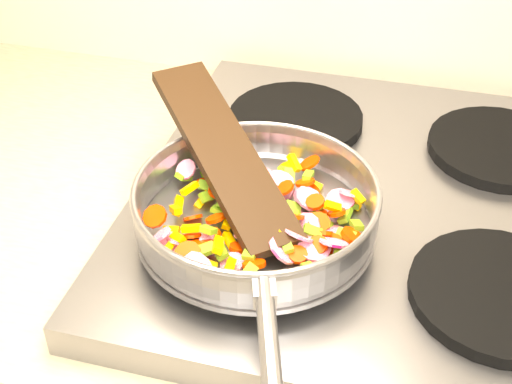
# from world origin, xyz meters

# --- Properties ---
(cooktop) EXTENTS (0.60, 0.60, 0.04)m
(cooktop) POSITION_xyz_m (-0.70, 1.67, 0.92)
(cooktop) COLOR #939399
(cooktop) RESTS_ON counter_top
(grate_fl) EXTENTS (0.19, 0.19, 0.02)m
(grate_fl) POSITION_xyz_m (-0.84, 1.52, 0.95)
(grate_fl) COLOR black
(grate_fl) RESTS_ON cooktop
(grate_fr) EXTENTS (0.19, 0.19, 0.02)m
(grate_fr) POSITION_xyz_m (-0.56, 1.52, 0.95)
(grate_fr) COLOR black
(grate_fr) RESTS_ON cooktop
(grate_bl) EXTENTS (0.19, 0.19, 0.02)m
(grate_bl) POSITION_xyz_m (-0.84, 1.81, 0.95)
(grate_bl) COLOR black
(grate_bl) RESTS_ON cooktop
(grate_br) EXTENTS (0.19, 0.19, 0.02)m
(grate_br) POSITION_xyz_m (-0.56, 1.81, 0.95)
(grate_br) COLOR black
(grate_br) RESTS_ON cooktop
(saute_pan) EXTENTS (0.31, 0.47, 0.06)m
(saute_pan) POSITION_xyz_m (-0.83, 1.55, 0.99)
(saute_pan) COLOR #9E9EA5
(saute_pan) RESTS_ON grate_fl
(vegetable_heap) EXTENTS (0.25, 0.26, 0.04)m
(vegetable_heap) POSITION_xyz_m (-0.82, 1.54, 0.98)
(vegetable_heap) COLOR #FFB500
(vegetable_heap) RESTS_ON saute_pan
(wooden_spatula) EXTENTS (0.24, 0.26, 0.09)m
(wooden_spatula) POSITION_xyz_m (-0.88, 1.60, 1.02)
(wooden_spatula) COLOR black
(wooden_spatula) RESTS_ON saute_pan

